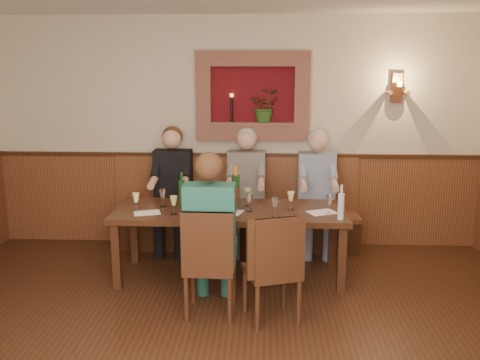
# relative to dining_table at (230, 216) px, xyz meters

# --- Properties ---
(room_shell) EXTENTS (6.04, 6.04, 2.82)m
(room_shell) POSITION_rel_dining_table_xyz_m (0.00, -1.85, 1.21)
(room_shell) COLOR #C2AE93
(room_shell) RESTS_ON ground
(wainscoting) EXTENTS (6.02, 6.02, 1.15)m
(wainscoting) POSITION_rel_dining_table_xyz_m (0.00, -1.85, -0.09)
(wainscoting) COLOR #572A18
(wainscoting) RESTS_ON ground
(wall_niche) EXTENTS (1.36, 0.30, 1.06)m
(wall_niche) POSITION_rel_dining_table_xyz_m (0.24, 1.09, 1.13)
(wall_niche) COLOR #560C12
(wall_niche) RESTS_ON ground
(wall_sconce) EXTENTS (0.25, 0.20, 0.35)m
(wall_sconce) POSITION_rel_dining_table_xyz_m (1.90, 1.08, 1.27)
(wall_sconce) COLOR #572A18
(wall_sconce) RESTS_ON ground
(dining_table) EXTENTS (2.40, 0.90, 0.75)m
(dining_table) POSITION_rel_dining_table_xyz_m (0.00, 0.00, 0.00)
(dining_table) COLOR #311C0E
(dining_table) RESTS_ON ground
(bench) EXTENTS (3.00, 0.45, 1.11)m
(bench) POSITION_rel_dining_table_xyz_m (0.00, 0.94, -0.35)
(bench) COLOR #381E0F
(bench) RESTS_ON ground
(chair_near_left) EXTENTS (0.46, 0.46, 1.01)m
(chair_near_left) POSITION_rel_dining_table_xyz_m (-0.12, -0.87, -0.38)
(chair_near_left) COLOR #311C0E
(chair_near_left) RESTS_ON ground
(chair_near_right) EXTENTS (0.56, 0.56, 1.00)m
(chair_near_right) POSITION_rel_dining_table_xyz_m (0.43, -0.96, -0.39)
(chair_near_right) COLOR #311C0E
(chair_near_right) RESTS_ON ground
(person_bench_left) EXTENTS (0.45, 0.56, 1.50)m
(person_bench_left) POSITION_rel_dining_table_xyz_m (-0.75, 0.84, -0.05)
(person_bench_left) COLOR black
(person_bench_left) RESTS_ON ground
(person_bench_mid) EXTENTS (0.45, 0.55, 1.49)m
(person_bench_mid) POSITION_rel_dining_table_xyz_m (0.13, 0.84, -0.05)
(person_bench_mid) COLOR #504D49
(person_bench_mid) RESTS_ON ground
(person_bench_right) EXTENTS (0.44, 0.54, 1.47)m
(person_bench_right) POSITION_rel_dining_table_xyz_m (0.98, 0.84, -0.06)
(person_bench_right) COLOR navy
(person_bench_right) RESTS_ON ground
(person_chair_front) EXTENTS (0.45, 0.55, 1.50)m
(person_chair_front) POSITION_rel_dining_table_xyz_m (-0.12, -0.78, -0.05)
(person_chair_front) COLOR navy
(person_chair_front) RESTS_ON ground
(spittoon_bucket) EXTENTS (0.26, 0.26, 0.25)m
(spittoon_bucket) POSITION_rel_dining_table_xyz_m (-0.02, -0.07, 0.20)
(spittoon_bucket) COLOR red
(spittoon_bucket) RESTS_ON dining_table
(wine_bottle_green_a) EXTENTS (0.09, 0.09, 0.46)m
(wine_bottle_green_a) POSITION_rel_dining_table_xyz_m (0.06, -0.02, 0.27)
(wine_bottle_green_a) COLOR #19471E
(wine_bottle_green_a) RESTS_ON dining_table
(wine_bottle_green_b) EXTENTS (0.07, 0.07, 0.37)m
(wine_bottle_green_b) POSITION_rel_dining_table_xyz_m (-0.52, 0.08, 0.23)
(wine_bottle_green_b) COLOR #19471E
(wine_bottle_green_b) RESTS_ON dining_table
(water_bottle) EXTENTS (0.07, 0.07, 0.35)m
(water_bottle) POSITION_rel_dining_table_xyz_m (1.10, -0.32, 0.21)
(water_bottle) COLOR silver
(water_bottle) RESTS_ON dining_table
(tasting_sheet_a) EXTENTS (0.31, 0.26, 0.00)m
(tasting_sheet_a) POSITION_rel_dining_table_xyz_m (-0.84, -0.19, 0.08)
(tasting_sheet_a) COLOR white
(tasting_sheet_a) RESTS_ON dining_table
(tasting_sheet_b) EXTENTS (0.36, 0.30, 0.00)m
(tasting_sheet_b) POSITION_rel_dining_table_xyz_m (-0.03, -0.12, 0.08)
(tasting_sheet_b) COLOR white
(tasting_sheet_b) RESTS_ON dining_table
(tasting_sheet_c) EXTENTS (0.34, 0.30, 0.00)m
(tasting_sheet_c) POSITION_rel_dining_table_xyz_m (0.95, -0.09, 0.08)
(tasting_sheet_c) COLOR white
(tasting_sheet_c) RESTS_ON dining_table
(tasting_sheet_d) EXTENTS (0.34, 0.30, 0.00)m
(tasting_sheet_d) POSITION_rel_dining_table_xyz_m (-0.20, -0.28, 0.08)
(tasting_sheet_d) COLOR white
(tasting_sheet_d) RESTS_ON dining_table
(wine_glass_0) EXTENTS (0.08, 0.08, 0.19)m
(wine_glass_0) POSITION_rel_dining_table_xyz_m (-0.96, -0.13, 0.17)
(wine_glass_0) COLOR #EEF290
(wine_glass_0) RESTS_ON dining_table
(wine_glass_1) EXTENTS (0.08, 0.08, 0.19)m
(wine_glass_1) POSITION_rel_dining_table_xyz_m (-0.72, 0.04, 0.17)
(wine_glass_1) COLOR white
(wine_glass_1) RESTS_ON dining_table
(wine_glass_2) EXTENTS (0.08, 0.08, 0.19)m
(wine_glass_2) POSITION_rel_dining_table_xyz_m (-0.55, -0.23, 0.17)
(wine_glass_2) COLOR #EEF290
(wine_glass_2) RESTS_ON dining_table
(wine_glass_3) EXTENTS (0.08, 0.08, 0.19)m
(wine_glass_3) POSITION_rel_dining_table_xyz_m (-0.24, 0.14, 0.17)
(wine_glass_3) COLOR white
(wine_glass_3) RESTS_ON dining_table
(wine_glass_4) EXTENTS (0.08, 0.08, 0.19)m
(wine_glass_4) POSITION_rel_dining_table_xyz_m (0.01, -0.13, 0.17)
(wine_glass_4) COLOR #EEF290
(wine_glass_4) RESTS_ON dining_table
(wine_glass_5) EXTENTS (0.08, 0.08, 0.19)m
(wine_glass_5) POSITION_rel_dining_table_xyz_m (0.18, 0.13, 0.17)
(wine_glass_5) COLOR #EEF290
(wine_glass_5) RESTS_ON dining_table
(wine_glass_6) EXTENTS (0.08, 0.08, 0.19)m
(wine_glass_6) POSITION_rel_dining_table_xyz_m (0.46, -0.25, 0.17)
(wine_glass_6) COLOR white
(wine_glass_6) RESTS_ON dining_table
(wine_glass_7) EXTENTS (0.08, 0.08, 0.19)m
(wine_glass_7) POSITION_rel_dining_table_xyz_m (0.63, 0.01, 0.17)
(wine_glass_7) COLOR #EEF290
(wine_glass_7) RESTS_ON dining_table
(wine_glass_8) EXTENTS (0.08, 0.08, 0.19)m
(wine_glass_8) POSITION_rel_dining_table_xyz_m (1.01, -0.13, 0.17)
(wine_glass_8) COLOR white
(wine_glass_8) RESTS_ON dining_table
(wine_glass_9) EXTENTS (0.08, 0.08, 0.19)m
(wine_glass_9) POSITION_rel_dining_table_xyz_m (-0.16, -0.27, 0.17)
(wine_glass_9) COLOR #EEF290
(wine_glass_9) RESTS_ON dining_table
(wine_glass_10) EXTENTS (0.08, 0.08, 0.19)m
(wine_glass_10) POSITION_rel_dining_table_xyz_m (0.20, -0.07, 0.17)
(wine_glass_10) COLOR white
(wine_glass_10) RESTS_ON dining_table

